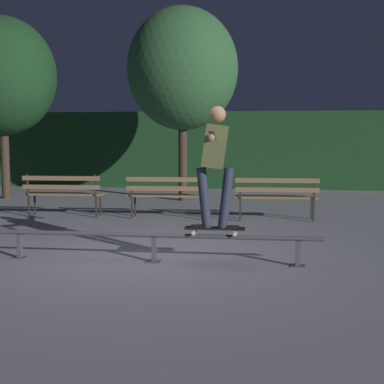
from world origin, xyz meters
The scene contains 10 objects.
ground_plane centered at (0.00, 0.00, 0.00)m, with size 90.00×90.00×0.00m, color gray.
hedge_backdrop centered at (0.00, 10.24, 1.20)m, with size 24.00×1.20×2.40m, color #193D1E.
grind_rail centered at (0.00, -0.30, 0.30)m, with size 4.39×0.18×0.39m.
skateboard centered at (0.80, -0.30, 0.46)m, with size 0.78×0.21×0.09m.
skateboarder centered at (0.80, -0.30, 1.40)m, with size 0.62×1.41×1.56m.
park_bench_leftmost centered at (-2.63, 3.42, 0.54)m, with size 1.61×0.47×0.88m.
park_bench_left_center centered at (-0.48, 3.42, 0.54)m, with size 1.61×0.47×0.88m.
park_bench_right_center centered at (1.68, 3.42, 0.54)m, with size 1.61×0.47×0.88m.
tree_behind_benches centered at (-0.61, 6.52, 3.31)m, with size 2.78×2.78×4.85m.
tree_far_left centered at (-5.32, 6.38, 3.19)m, with size 2.77×2.77×4.72m.
Camera 1 is at (1.40, -7.23, 1.66)m, focal length 51.04 mm.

